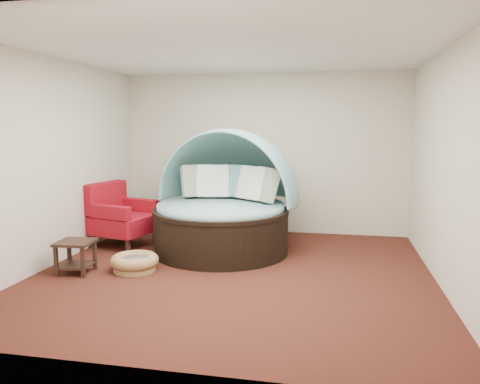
% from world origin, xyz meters
% --- Properties ---
extents(floor, '(5.00, 5.00, 0.00)m').
position_xyz_m(floor, '(0.00, 0.00, 0.00)').
color(floor, '#4D1E16').
rests_on(floor, ground).
extents(wall_back, '(5.00, 0.00, 5.00)m').
position_xyz_m(wall_back, '(0.00, 2.50, 1.40)').
color(wall_back, beige).
rests_on(wall_back, floor).
extents(wall_front, '(5.00, 0.00, 5.00)m').
position_xyz_m(wall_front, '(0.00, -2.50, 1.40)').
color(wall_front, beige).
rests_on(wall_front, floor).
extents(wall_left, '(0.00, 5.00, 5.00)m').
position_xyz_m(wall_left, '(-2.50, 0.00, 1.40)').
color(wall_left, beige).
rests_on(wall_left, floor).
extents(wall_right, '(0.00, 5.00, 5.00)m').
position_xyz_m(wall_right, '(2.50, 0.00, 1.40)').
color(wall_right, beige).
rests_on(wall_right, floor).
extents(ceiling, '(5.00, 5.00, 0.00)m').
position_xyz_m(ceiling, '(0.00, 0.00, 2.80)').
color(ceiling, white).
rests_on(ceiling, wall_back).
extents(canopy_daybed, '(2.46, 2.40, 1.86)m').
position_xyz_m(canopy_daybed, '(-0.38, 1.07, 0.86)').
color(canopy_daybed, black).
rests_on(canopy_daybed, floor).
extents(pet_basket, '(0.76, 0.76, 0.22)m').
position_xyz_m(pet_basket, '(-1.30, -0.17, 0.11)').
color(pet_basket, olive).
rests_on(pet_basket, floor).
extents(red_armchair, '(1.03, 1.03, 1.00)m').
position_xyz_m(red_armchair, '(-2.06, 1.04, 0.46)').
color(red_armchair, black).
rests_on(red_armchair, floor).
extents(side_table, '(0.48, 0.48, 0.42)m').
position_xyz_m(side_table, '(-2.00, -0.41, 0.27)').
color(side_table, black).
rests_on(side_table, floor).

